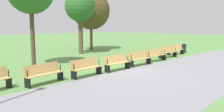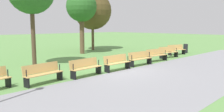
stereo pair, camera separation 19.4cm
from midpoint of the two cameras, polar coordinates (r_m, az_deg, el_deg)
name	(u,v)px [view 2 (the right image)]	position (r m, az deg, el deg)	size (l,w,h in m)	color
ground_plane	(118,70)	(12.86, 1.92, -3.73)	(120.00, 120.00, 0.00)	#5B8C47
path_paving	(164,79)	(11.04, 13.69, -5.85)	(32.13, 5.88, 0.01)	gray
bench_0	(176,49)	(20.66, 16.47, 1.63)	(1.90, 0.92, 0.89)	tan
bench_1	(168,52)	(18.53, 14.56, 1.03)	(1.90, 0.81, 0.89)	tan
bench_2	(157,55)	(16.48, 11.70, 0.31)	(1.89, 0.70, 0.89)	tan
bench_3	(140,58)	(14.55, 7.56, -0.55)	(1.87, 0.59, 0.89)	tan
bench_4	(117,62)	(12.82, 1.70, -1.61)	(1.84, 0.47, 0.89)	tan
bench_5	(86,67)	(11.37, -6.33, -2.85)	(1.87, 0.59, 0.89)	tan
bench_6	(43,73)	(10.34, -16.79, -4.19)	(1.89, 0.70, 0.89)	tan
tree_0	(93,11)	(23.97, -4.79, 11.52)	(3.99, 3.99, 6.16)	brown
tree_2	(81,7)	(20.79, -7.58, 12.33)	(2.78, 2.78, 5.71)	brown
trash_bin	(186,48)	(22.35, 18.61, 1.85)	(0.40, 0.40, 0.86)	black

